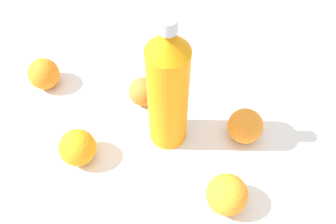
{
  "coord_description": "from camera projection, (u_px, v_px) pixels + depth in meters",
  "views": [
    {
      "loc": [
        -0.03,
        0.4,
        0.67
      ],
      "look_at": [
        0.01,
        -0.01,
        0.08
      ],
      "focal_mm": 40.24,
      "sensor_mm": 36.0,
      "label": 1
    }
  ],
  "objects": [
    {
      "name": "ground_plane",
      "position": [
        174.0,
        138.0,
        0.78
      ],
      "size": [
        2.4,
        2.4,
        0.0
      ],
      "primitive_type": "plane",
      "color": "silver"
    },
    {
      "name": "water_bottle",
      "position": [
        168.0,
        91.0,
        0.67
      ],
      "size": [
        0.08,
        0.08,
        0.31
      ],
      "rotation": [
        0.0,
        0.0,
        2.62
      ],
      "color": "orange",
      "rests_on": "ground_plane"
    },
    {
      "name": "orange_0",
      "position": [
        227.0,
        195.0,
        0.67
      ],
      "size": [
        0.08,
        0.08,
        0.08
      ],
      "primitive_type": "sphere",
      "color": "orange",
      "rests_on": "ground_plane"
    },
    {
      "name": "orange_1",
      "position": [
        44.0,
        74.0,
        0.83
      ],
      "size": [
        0.07,
        0.07,
        0.07
      ],
      "primitive_type": "sphere",
      "color": "orange",
      "rests_on": "ground_plane"
    },
    {
      "name": "orange_2",
      "position": [
        143.0,
        92.0,
        0.81
      ],
      "size": [
        0.06,
        0.06,
        0.06
      ],
      "primitive_type": "sphere",
      "color": "orange",
      "rests_on": "ground_plane"
    },
    {
      "name": "orange_3",
      "position": [
        78.0,
        148.0,
        0.73
      ],
      "size": [
        0.07,
        0.07,
        0.07
      ],
      "primitive_type": "sphere",
      "color": "orange",
      "rests_on": "ground_plane"
    },
    {
      "name": "orange_4",
      "position": [
        245.0,
        126.0,
        0.75
      ],
      "size": [
        0.07,
        0.07,
        0.07
      ],
      "primitive_type": "sphere",
      "color": "orange",
      "rests_on": "ground_plane"
    }
  ]
}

